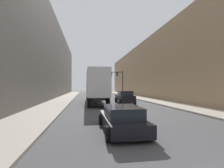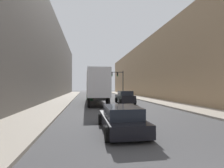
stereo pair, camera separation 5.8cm
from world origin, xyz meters
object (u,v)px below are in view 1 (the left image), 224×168
(suv_car, at_px, (125,97))
(traffic_signal_gantry, at_px, (117,78))
(semi_truck, at_px, (96,85))
(sedan_car, at_px, (122,119))

(suv_car, height_order, traffic_signal_gantry, traffic_signal_gantry)
(semi_truck, height_order, suv_car, semi_truck)
(suv_car, bearing_deg, semi_truck, 162.73)
(semi_truck, distance_m, traffic_signal_gantry, 17.07)
(semi_truck, relative_size, traffic_signal_gantry, 2.25)
(sedan_car, bearing_deg, traffic_signal_gantry, 80.13)
(sedan_car, height_order, suv_car, suv_car)
(sedan_car, xyz_separation_m, suv_car, (3.43, 14.17, 0.18))
(traffic_signal_gantry, bearing_deg, suv_car, -96.71)
(suv_car, relative_size, traffic_signal_gantry, 0.77)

